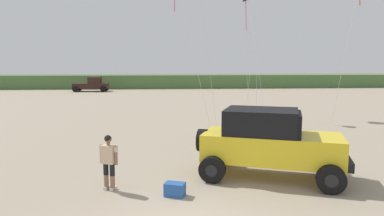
{
  "coord_description": "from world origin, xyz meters",
  "views": [
    {
      "loc": [
        -0.59,
        -7.18,
        3.71
      ],
      "look_at": [
        0.29,
        4.36,
        2.26
      ],
      "focal_mm": 32.66,
      "sensor_mm": 36.0,
      "label": 1
    }
  ],
  "objects_px": {
    "jeep": "(269,142)",
    "distant_pickup": "(92,85)",
    "cooler_box": "(175,189)",
    "person_watching": "(109,159)"
  },
  "relations": [
    {
      "from": "person_watching",
      "to": "jeep",
      "type": "bearing_deg",
      "value": 9.2
    },
    {
      "from": "cooler_box",
      "to": "jeep",
      "type": "bearing_deg",
      "value": 44.01
    },
    {
      "from": "jeep",
      "to": "distant_pickup",
      "type": "height_order",
      "value": "jeep"
    },
    {
      "from": "jeep",
      "to": "person_watching",
      "type": "height_order",
      "value": "jeep"
    },
    {
      "from": "jeep",
      "to": "distant_pickup",
      "type": "bearing_deg",
      "value": 109.57
    },
    {
      "from": "cooler_box",
      "to": "distant_pickup",
      "type": "xyz_separation_m",
      "value": [
        -10.3,
        39.23,
        0.75
      ]
    },
    {
      "from": "jeep",
      "to": "distant_pickup",
      "type": "relative_size",
      "value": 1.08
    },
    {
      "from": "cooler_box",
      "to": "distant_pickup",
      "type": "distance_m",
      "value": 40.56
    },
    {
      "from": "jeep",
      "to": "person_watching",
      "type": "xyz_separation_m",
      "value": [
        -5.06,
        -0.82,
        -0.26
      ]
    },
    {
      "from": "distant_pickup",
      "to": "person_watching",
      "type": "bearing_deg",
      "value": -77.76
    }
  ]
}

